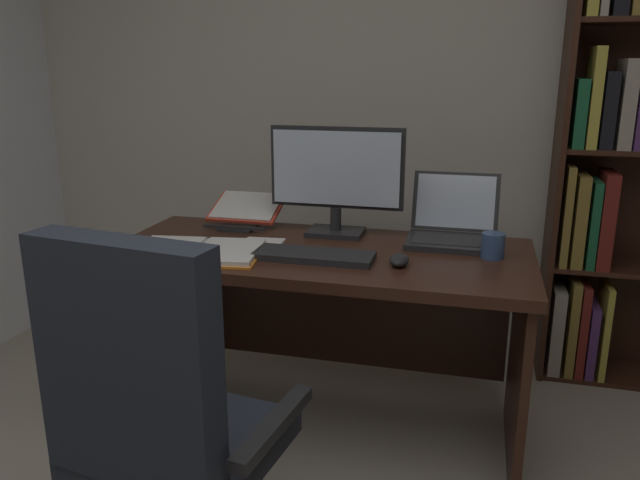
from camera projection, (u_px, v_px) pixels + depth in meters
wall_back at (412, 60)px, 3.01m from camera, size 4.62×0.12×2.86m
desk at (324, 296)px, 2.41m from camera, size 1.54×0.70×0.75m
bookshelf at (627, 155)px, 2.66m from camera, size 0.79×0.31×2.11m
office_chair at (165, 445)px, 1.64m from camera, size 0.66×0.60×1.03m
monitor at (336, 180)px, 2.43m from camera, size 0.53×0.16×0.43m
laptop at (453, 228)px, 2.38m from camera, size 0.34×0.33×0.25m
keyboard at (314, 256)px, 2.17m from camera, size 0.42×0.15×0.02m
computer_mouse at (399, 260)px, 2.09m from camera, size 0.06×0.10×0.04m
reading_stand_with_book at (246, 210)px, 2.63m from camera, size 0.30×0.28×0.12m
open_binder at (197, 251)px, 2.22m from camera, size 0.50×0.37×0.02m
notepad at (260, 246)px, 2.31m from camera, size 0.17×0.22×0.01m
pen at (265, 244)px, 2.30m from camera, size 0.14×0.02×0.01m
coffee_mug at (493, 246)px, 2.17m from camera, size 0.08×0.08×0.09m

